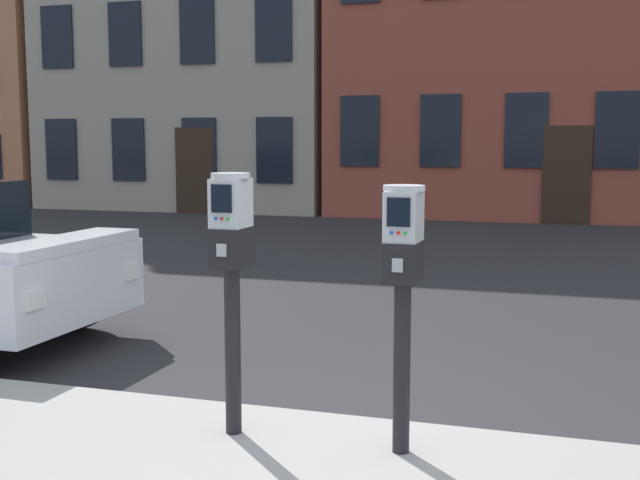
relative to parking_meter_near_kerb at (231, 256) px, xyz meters
name	(u,v)px	position (x,y,z in m)	size (l,w,h in m)	color
ground_plane	(381,454)	(0.79, 0.28, -1.16)	(160.00, 160.00, 0.00)	#28282B
parking_meter_near_kerb	(231,256)	(0.00, 0.00, 0.00)	(0.22, 0.25, 1.48)	black
parking_meter_twin_adjacent	(403,270)	(0.97, 0.00, -0.04)	(0.22, 0.25, 1.43)	black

